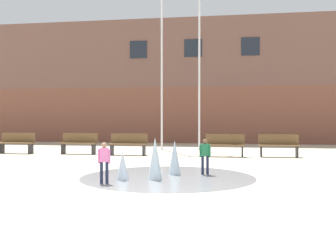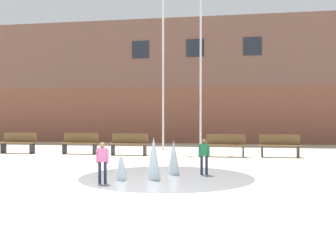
% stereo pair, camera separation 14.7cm
% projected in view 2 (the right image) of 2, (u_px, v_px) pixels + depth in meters
% --- Properties ---
extents(ground_plane, '(100.00, 100.00, 0.00)m').
position_uv_depth(ground_plane, '(105.00, 200.00, 7.51)').
color(ground_plane, '#BCB299').
extents(library_building, '(36.00, 6.05, 7.91)m').
position_uv_depth(library_building, '(199.00, 84.00, 27.46)').
color(library_building, brown).
rests_on(library_building, ground).
extents(splash_fountain, '(4.62, 4.62, 1.08)m').
position_uv_depth(splash_fountain, '(158.00, 165.00, 10.32)').
color(splash_fountain, gray).
rests_on(splash_fountain, ground).
extents(park_bench_left_of_flagpoles, '(1.60, 0.44, 0.91)m').
position_uv_depth(park_bench_left_of_flagpoles, '(18.00, 142.00, 17.61)').
color(park_bench_left_of_flagpoles, '#28282D').
rests_on(park_bench_left_of_flagpoles, ground).
extents(park_bench_under_left_flagpole, '(1.60, 0.44, 0.91)m').
position_uv_depth(park_bench_under_left_flagpole, '(80.00, 143.00, 17.31)').
color(park_bench_under_left_flagpole, '#28282D').
rests_on(park_bench_under_left_flagpole, ground).
extents(park_bench_center, '(1.60, 0.44, 0.91)m').
position_uv_depth(park_bench_center, '(129.00, 144.00, 16.74)').
color(park_bench_center, '#28282D').
rests_on(park_bench_center, ground).
extents(park_bench_under_right_flagpole, '(1.60, 0.44, 0.91)m').
position_uv_depth(park_bench_under_right_flagpole, '(226.00, 145.00, 16.04)').
color(park_bench_under_right_flagpole, '#28282D').
rests_on(park_bench_under_right_flagpole, ground).
extents(park_bench_near_trashcan, '(1.60, 0.44, 0.91)m').
position_uv_depth(park_bench_near_trashcan, '(280.00, 145.00, 15.83)').
color(park_bench_near_trashcan, '#28282D').
rests_on(park_bench_near_trashcan, ground).
extents(child_in_fountain, '(0.31, 0.22, 0.99)m').
position_uv_depth(child_in_fountain, '(204.00, 154.00, 10.85)').
color(child_in_fountain, '#1E233D').
rests_on(child_in_fountain, ground).
extents(child_with_pink_shirt, '(0.31, 0.18, 0.99)m').
position_uv_depth(child_with_pink_shirt, '(102.00, 159.00, 9.38)').
color(child_with_pink_shirt, '#1E233D').
rests_on(child_with_pink_shirt, ground).
extents(flagpole_left, '(0.80, 0.10, 8.83)m').
position_uv_depth(flagpole_left, '(164.00, 56.00, 19.61)').
color(flagpole_left, silver).
rests_on(flagpole_left, ground).
extents(flagpole_right, '(0.80, 0.10, 8.98)m').
position_uv_depth(flagpole_right, '(201.00, 54.00, 19.29)').
color(flagpole_right, silver).
rests_on(flagpole_right, ground).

